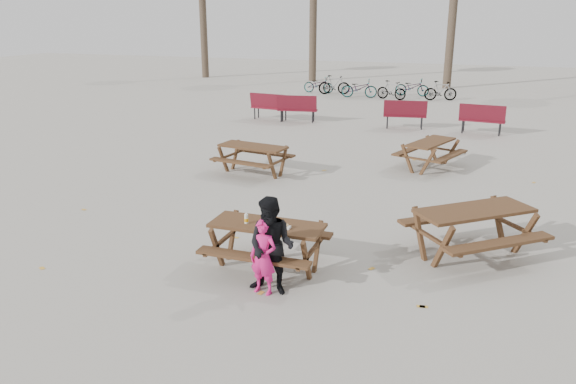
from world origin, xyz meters
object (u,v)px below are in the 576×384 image
(main_picnic_table, at_px, (267,235))
(adult, at_px, (272,246))
(picnic_table_far, at_px, (430,155))
(child, at_px, (263,257))
(food_tray, at_px, (285,227))
(picnic_table_north, at_px, (253,160))
(soda_bottle, at_px, (246,219))
(picnic_table_east, at_px, (472,233))

(main_picnic_table, relative_size, adult, 1.22)
(picnic_table_far, bearing_deg, child, -171.15)
(main_picnic_table, bearing_deg, child, -72.76)
(adult, bearing_deg, food_tray, 95.60)
(child, distance_m, picnic_table_far, 8.09)
(adult, relative_size, picnic_table_far, 0.86)
(main_picnic_table, height_order, picnic_table_north, main_picnic_table)
(food_tray, distance_m, picnic_table_far, 7.41)
(food_tray, xyz_separation_m, child, (-0.08, -0.69, -0.22))
(soda_bottle, height_order, picnic_table_east, soda_bottle)
(soda_bottle, height_order, picnic_table_far, soda_bottle)
(soda_bottle, distance_m, picnic_table_north, 5.61)
(soda_bottle, bearing_deg, adult, -43.36)
(soda_bottle, bearing_deg, picnic_table_far, 73.52)
(main_picnic_table, height_order, child, child)
(soda_bottle, bearing_deg, food_tray, 0.27)
(soda_bottle, bearing_deg, picnic_table_east, 26.44)
(soda_bottle, distance_m, adult, 0.92)
(main_picnic_table, relative_size, child, 1.57)
(soda_bottle, relative_size, picnic_table_east, 0.09)
(main_picnic_table, height_order, food_tray, food_tray)
(food_tray, xyz_separation_m, adult, (0.02, -0.63, -0.06))
(soda_bottle, height_order, child, child)
(child, xyz_separation_m, picnic_table_far, (1.59, 7.94, -0.21))
(picnic_table_east, bearing_deg, soda_bottle, 166.52)
(child, height_order, picnic_table_east, child)
(picnic_table_east, bearing_deg, main_picnic_table, 167.47)
(food_tray, relative_size, child, 0.16)
(food_tray, bearing_deg, main_picnic_table, 164.51)
(food_tray, height_order, picnic_table_north, food_tray)
(main_picnic_table, bearing_deg, adult, -64.13)
(picnic_table_east, relative_size, picnic_table_north, 1.14)
(picnic_table_north, height_order, picnic_table_far, picnic_table_north)
(soda_bottle, relative_size, picnic_table_north, 0.10)
(main_picnic_table, height_order, adult, adult)
(picnic_table_north, bearing_deg, child, -57.04)
(main_picnic_table, distance_m, picnic_table_east, 3.47)
(child, relative_size, picnic_table_east, 0.58)
(adult, distance_m, picnic_table_far, 8.02)
(child, bearing_deg, adult, 36.65)
(main_picnic_table, height_order, picnic_table_far, main_picnic_table)
(adult, height_order, picnic_table_north, adult)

